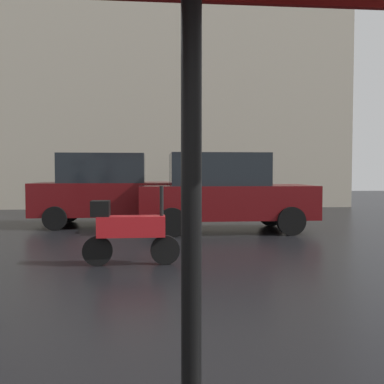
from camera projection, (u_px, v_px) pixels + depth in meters
parked_scooter at (128, 230)px, 6.67m from camera, size 1.50×0.32×1.23m
parked_car_left at (223, 192)px, 10.55m from camera, size 4.21×1.91×1.90m
parked_car_right at (109, 190)px, 11.68m from camera, size 4.04×1.96×1.94m
building_block at (142, 49)px, 18.12m from camera, size 17.35×2.61×13.27m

